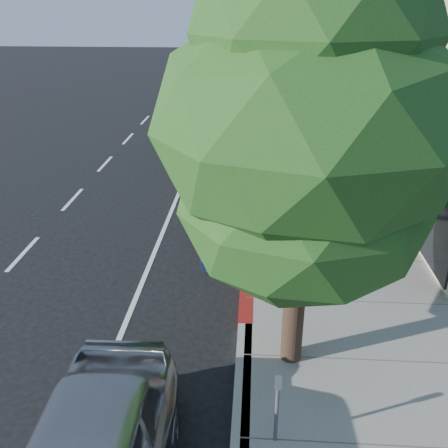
# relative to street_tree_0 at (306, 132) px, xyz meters

# --- Properties ---
(ground) EXTENTS (120.00, 120.00, 0.00)m
(ground) POSITION_rel_street_tree_0_xyz_m (-0.90, 2.00, -4.55)
(ground) COLOR black
(ground) RESTS_ON ground
(sidewalk) EXTENTS (4.60, 56.00, 0.15)m
(sidewalk) POSITION_rel_street_tree_0_xyz_m (1.40, 10.00, -4.48)
(sidewalk) COLOR gray
(sidewalk) RESTS_ON ground
(curb) EXTENTS (0.30, 56.00, 0.15)m
(curb) POSITION_rel_street_tree_0_xyz_m (-0.90, 10.00, -4.48)
(curb) COLOR #9E998E
(curb) RESTS_ON ground
(curb_red_segment) EXTENTS (0.32, 4.00, 0.15)m
(curb_red_segment) POSITION_rel_street_tree_0_xyz_m (-0.90, 3.00, -4.48)
(curb_red_segment) COLOR maroon
(curb_red_segment) RESTS_ON ground
(storefront_building) EXTENTS (10.00, 36.00, 7.00)m
(storefront_building) POSITION_rel_street_tree_0_xyz_m (8.70, 20.00, -1.05)
(storefront_building) COLOR beige
(storefront_building) RESTS_ON ground
(street_tree_0) EXTENTS (4.92, 4.92, 7.49)m
(street_tree_0) POSITION_rel_street_tree_0_xyz_m (0.00, 0.00, 0.00)
(street_tree_0) COLOR black
(street_tree_0) RESTS_ON ground
(street_tree_1) EXTENTS (4.31, 4.31, 6.92)m
(street_tree_1) POSITION_rel_street_tree_0_xyz_m (-0.00, 6.00, -0.30)
(street_tree_1) COLOR black
(street_tree_1) RESTS_ON ground
(street_tree_2) EXTENTS (4.94, 4.94, 7.38)m
(street_tree_2) POSITION_rel_street_tree_0_xyz_m (-0.00, 12.00, -0.09)
(street_tree_2) COLOR black
(street_tree_2) RESTS_ON ground
(street_tree_3) EXTENTS (4.92, 4.92, 7.94)m
(street_tree_3) POSITION_rel_street_tree_0_xyz_m (0.00, 18.00, 0.34)
(street_tree_3) COLOR black
(street_tree_3) RESTS_ON ground
(street_tree_4) EXTENTS (3.96, 3.96, 6.85)m
(street_tree_4) POSITION_rel_street_tree_0_xyz_m (0.00, 24.00, -0.27)
(street_tree_4) COLOR black
(street_tree_4) RESTS_ON ground
(street_tree_5) EXTENTS (5.21, 5.21, 7.71)m
(street_tree_5) POSITION_rel_street_tree_0_xyz_m (-0.00, 30.00, 0.10)
(street_tree_5) COLOR black
(street_tree_5) RESTS_ON ground
(cyclist) EXTENTS (0.51, 0.67, 1.65)m
(cyclist) POSITION_rel_street_tree_0_xyz_m (-1.06, 3.42, -3.72)
(cyclist) COLOR white
(cyclist) RESTS_ON ground
(bicycle) EXTENTS (1.75, 0.95, 0.87)m
(bicycle) POSITION_rel_street_tree_0_xyz_m (-1.30, 3.15, -4.11)
(bicycle) COLOR navy
(bicycle) RESTS_ON ground
(silver_suv) EXTENTS (2.88, 5.93, 1.63)m
(silver_suv) POSITION_rel_street_tree_0_xyz_m (-1.40, 7.50, -3.74)
(silver_suv) COLOR #B8B8BD
(silver_suv) RESTS_ON ground
(dark_sedan) EXTENTS (2.19, 5.27, 1.70)m
(dark_sedan) POSITION_rel_street_tree_0_xyz_m (-2.29, 16.50, -3.70)
(dark_sedan) COLOR #232528
(dark_sedan) RESTS_ON ground
(white_pickup) EXTENTS (2.60, 5.66, 1.60)m
(white_pickup) POSITION_rel_street_tree_0_xyz_m (-3.10, 18.20, -3.75)
(white_pickup) COLOR silver
(white_pickup) RESTS_ON ground
(dark_suv_far) EXTENTS (2.24, 4.87, 1.62)m
(dark_suv_far) POSITION_rel_street_tree_0_xyz_m (-2.66, 30.00, -3.74)
(dark_suv_far) COLOR black
(dark_suv_far) RESTS_ON ground
(pedestrian) EXTENTS (0.92, 0.79, 1.62)m
(pedestrian) POSITION_rel_street_tree_0_xyz_m (0.72, 11.44, -3.59)
(pedestrian) COLOR black
(pedestrian) RESTS_ON sidewalk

